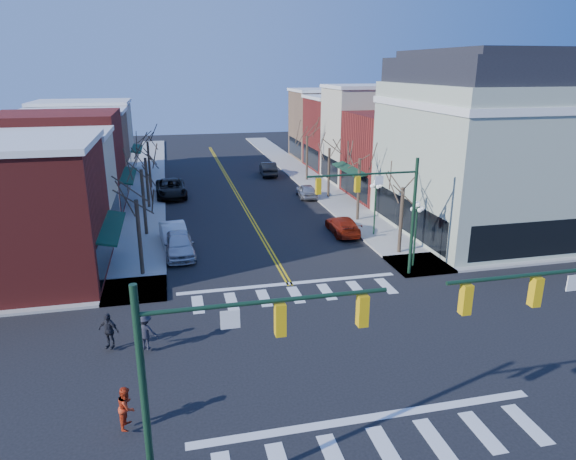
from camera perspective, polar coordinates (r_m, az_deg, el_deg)
ground at (r=23.52m, az=4.62°, el=-13.40°), size 160.00×160.00×0.00m
sidewalk_left at (r=41.02m, az=-15.87°, el=-0.10°), size 3.50×70.00×0.15m
sidewalk_right at (r=43.64m, az=7.68°, el=1.49°), size 3.50×70.00×0.15m
bldg_left_brick_a at (r=33.22m, az=-28.64°, el=1.32°), size 10.00×8.50×8.00m
bldg_left_stucco_a at (r=40.58m, az=-25.89°, el=3.98°), size 10.00×7.00×7.50m
bldg_left_brick_b at (r=48.17m, az=-24.05°, el=6.75°), size 10.00×9.00×8.50m
bldg_left_tan at (r=56.25m, az=-22.55°, el=7.94°), size 10.00×7.50×7.80m
bldg_left_stucco_b at (r=63.81m, az=-21.54°, el=9.24°), size 10.00×8.00×8.20m
bldg_right_brick_a at (r=50.58m, az=12.80°, el=8.00°), size 10.00×8.50×8.00m
bldg_right_stucco at (r=57.43m, az=9.51°, el=10.32°), size 10.00×7.00×10.00m
bldg_right_brick_b at (r=64.46m, az=6.92°, el=10.54°), size 10.00×8.00×8.50m
bldg_right_tan at (r=71.96m, az=4.74°, el=11.54°), size 10.00×8.00×9.00m
victorian_corner at (r=41.03m, az=21.14°, el=8.85°), size 12.25×14.25×13.30m
traffic_mast_near_left at (r=13.90m, az=-8.04°, el=-14.74°), size 6.60×0.28×7.20m
traffic_mast_far_right at (r=30.01m, az=10.70°, el=3.06°), size 6.60×0.28×7.20m
lamppost_corner at (r=32.55m, az=14.05°, el=0.79°), size 0.36×0.36×4.33m
lamppost_midblock at (r=38.22m, az=9.70°, el=3.56°), size 0.36×0.36×4.33m
tree_left_a at (r=31.74m, az=-16.16°, el=-0.92°), size 0.24×0.24×4.76m
tree_left_b at (r=39.38m, az=-15.71°, el=2.89°), size 0.24×0.24×5.04m
tree_left_c at (r=47.22m, az=-15.36°, el=5.01°), size 0.24×0.24×4.55m
tree_left_d at (r=55.03m, az=-15.15°, el=6.94°), size 0.24×0.24×4.90m
tree_right_a at (r=34.96m, az=12.44°, el=0.95°), size 0.24×0.24×4.62m
tree_right_b at (r=41.98m, az=7.84°, el=4.39°), size 0.24×0.24×5.18m
tree_right_c at (r=49.40m, az=4.55°, el=6.29°), size 0.24×0.24×4.83m
tree_right_d at (r=56.93m, az=2.12°, el=7.92°), size 0.24×0.24×4.97m
car_left_near at (r=35.02m, az=-12.03°, el=-1.56°), size 2.15×4.87×1.63m
car_left_mid at (r=37.10m, az=-12.55°, el=-0.54°), size 2.18×4.96×1.59m
car_left_far at (r=51.31m, az=-12.87°, el=4.54°), size 3.03×6.20×1.69m
car_right_near at (r=39.09m, az=6.11°, el=0.53°), size 2.06×4.64×1.32m
car_right_mid at (r=49.84m, az=2.08°, el=4.38°), size 1.76×3.99×1.34m
car_right_far at (r=60.19m, az=-2.22°, el=6.81°), size 2.02×4.92×1.58m
pedestrian_red_b at (r=19.52m, az=-17.49°, el=-18.24°), size 0.71×0.85×1.56m
pedestrian_dark_a at (r=24.46m, az=-19.32°, el=-10.49°), size 1.06×0.83×1.67m
pedestrian_dark_b at (r=23.84m, az=-15.57°, el=-10.82°), size 1.26×0.97×1.71m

